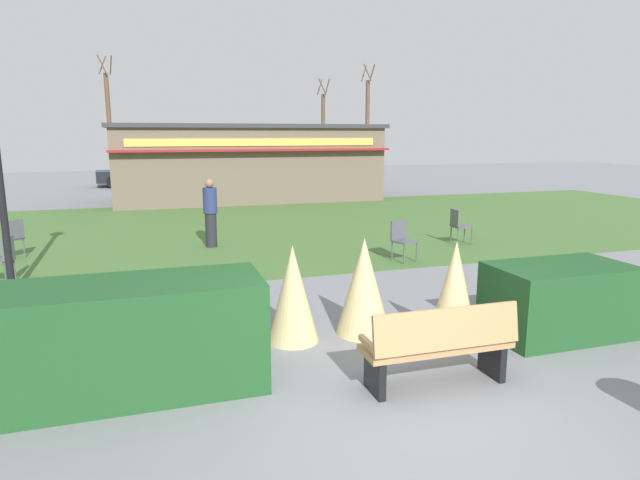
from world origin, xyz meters
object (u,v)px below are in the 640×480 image
food_kiosk (248,162)px  tree_right_bg (109,124)px  cafe_chair_west (459,223)px  person_strolling (210,213)px  parked_car_west_slot (137,174)px  tree_left_bg (323,131)px  tree_center_bg (367,126)px  cafe_chair_center (12,236)px  park_bench (439,346)px  parked_car_east_slot (323,170)px  parked_car_center_slot (231,172)px  cafe_chair_east (3,256)px  cafe_chair_north (402,237)px

food_kiosk → tree_right_bg: 15.78m
cafe_chair_west → person_strolling: size_ratio=0.53×
parked_car_west_slot → tree_left_bg: 14.86m
cafe_chair_west → tree_center_bg: bearing=73.0°
food_kiosk → cafe_chair_center: 11.86m
park_bench → parked_car_east_slot: bearing=74.8°
parked_car_west_slot → tree_right_bg: 7.11m
parked_car_center_slot → tree_right_bg: 9.62m
cafe_chair_east → parked_car_west_slot: size_ratio=0.21×
cafe_chair_north → tree_left_bg: (7.03, 27.32, 2.43)m
parked_car_center_slot → tree_center_bg: 11.19m
tree_center_bg → parked_car_center_slot: bearing=-157.7°
tree_right_bg → parked_car_east_slot: bearing=-27.5°
cafe_chair_east → cafe_chair_center: 2.25m
parked_car_east_slot → tree_center_bg: 6.69m
cafe_chair_east → person_strolling: (4.06, 2.24, 0.33)m
tree_left_bg → cafe_chair_east: bearing=-119.1°
park_bench → parked_car_east_slot: 26.83m
cafe_chair_east → cafe_chair_north: bearing=-3.8°
cafe_chair_east → cafe_chair_center: same height
cafe_chair_east → cafe_chair_center: size_ratio=1.00×
park_bench → parked_car_center_slot: (1.52, 25.88, 0.16)m
parked_car_center_slot → parked_car_west_slot: bearing=-180.0°
food_kiosk → tree_right_bg: (-6.25, 14.37, 1.83)m
cafe_chair_center → tree_right_bg: tree_right_bg is taller
parked_car_center_slot → tree_left_bg: tree_left_bg is taller
park_bench → parked_car_west_slot: 26.12m
cafe_chair_east → person_strolling: 4.64m
cafe_chair_north → tree_right_bg: size_ratio=0.12×
food_kiosk → parked_car_east_slot: size_ratio=2.56×
parked_car_west_slot → parked_car_east_slot: 10.60m
cafe_chair_north → parked_car_east_slot: bearing=76.8°
cafe_chair_east → cafe_chair_center: (-0.32, 2.23, 0.00)m
park_bench → tree_left_bg: size_ratio=0.26×
tree_left_bg → tree_right_bg: bearing=-177.3°
parked_car_west_slot → parked_car_east_slot: bearing=0.0°
cafe_chair_west → parked_car_east_slot: size_ratio=0.21×
park_bench → tree_right_bg: tree_right_bg is taller
tree_center_bg → cafe_chair_west: bearing=-107.0°
parked_car_center_slot → parked_car_east_slot: (5.53, 0.00, 0.00)m
parked_car_east_slot → tree_center_bg: tree_center_bg is taller
cafe_chair_east → tree_left_bg: size_ratio=0.13×
cafe_chair_north → parked_car_center_slot: 20.30m
cafe_chair_north → tree_left_bg: tree_left_bg is taller
parked_car_west_slot → tree_right_bg: size_ratio=0.57×
parked_car_east_slot → tree_right_bg: 14.03m
parked_car_center_slot → tree_center_bg: bearing=22.3°
food_kiosk → tree_left_bg: tree_left_bg is taller
cafe_chair_east → parked_car_center_slot: size_ratio=0.21×
food_kiosk → parked_car_center_slot: 8.08m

